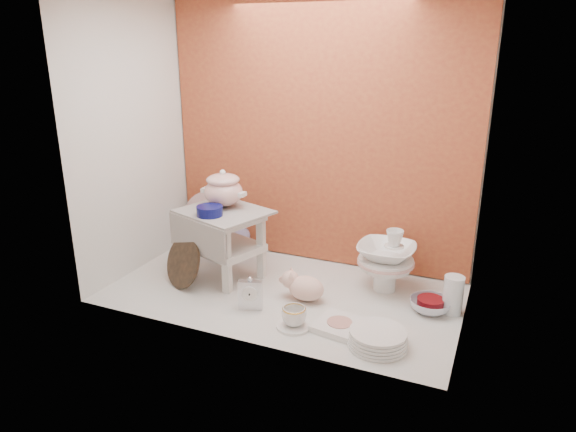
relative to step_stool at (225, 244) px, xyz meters
name	(u,v)px	position (x,y,z in m)	size (l,w,h in m)	color
ground	(283,292)	(0.37, -0.05, -0.19)	(1.80, 1.80, 0.00)	silver
niche_shell	(297,110)	(0.37, 0.13, 0.74)	(1.86, 1.03, 1.53)	#AF582B
step_stool	(225,244)	(0.00, 0.00, 0.00)	(0.45, 0.38, 0.39)	silver
soup_tureen	(223,188)	(-0.03, 0.06, 0.30)	(0.25, 0.25, 0.21)	white
cobalt_bowl	(210,211)	(-0.03, -0.10, 0.22)	(0.14, 0.14, 0.05)	#0A0D50
floral_platter	(211,219)	(-0.32, 0.38, -0.01)	(0.36, 0.05, 0.36)	white
blue_white_vase	(229,232)	(-0.15, 0.30, -0.06)	(0.27, 0.27, 0.28)	silver
lacquer_tray	(183,262)	(-0.15, -0.19, -0.06)	(0.28, 0.11, 0.27)	black
mantel_clock	(250,293)	(0.30, -0.28, -0.11)	(0.12, 0.04, 0.17)	silver
plush_pig	(306,288)	(0.52, -0.09, -0.12)	(0.24, 0.16, 0.14)	beige
teacup_saucer	(294,326)	(0.56, -0.36, -0.19)	(0.17, 0.17, 0.01)	white
gold_rim_teacup	(294,316)	(0.56, -0.36, -0.14)	(0.11, 0.11, 0.09)	white
lattice_dish	(339,325)	(0.76, -0.28, -0.18)	(0.21, 0.21, 0.03)	white
dinner_plate_stack	(378,338)	(0.95, -0.36, -0.16)	(0.26, 0.26, 0.07)	white
crystal_bowl	(430,305)	(1.11, 0.04, -0.16)	(0.20, 0.20, 0.06)	silver
clear_glass_vase	(453,295)	(1.21, 0.07, -0.10)	(0.10, 0.10, 0.19)	silver
porcelain_tower	(386,259)	(0.85, 0.19, -0.02)	(0.30, 0.30, 0.34)	white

